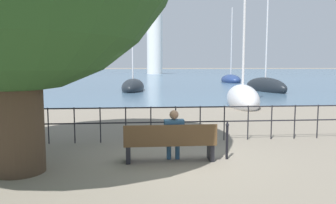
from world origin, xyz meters
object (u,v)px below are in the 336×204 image
at_px(seated_person_left, 174,133).
at_px(closed_umbrella, 227,138).
at_px(park_bench, 170,143).
at_px(harbor_lighthouse, 155,41).
at_px(sailboat_1, 231,80).
at_px(sailboat_0, 265,86).
at_px(sailboat_3, 133,86).
at_px(sailboat_4, 4,81).
at_px(sailboat_5, 242,98).

height_order(seated_person_left, closed_umbrella, seated_person_left).
relative_size(park_bench, harbor_lighthouse, 0.10).
bearing_deg(sailboat_1, sailboat_0, -96.18).
bearing_deg(seated_person_left, sailboat_3, 93.33).
height_order(sailboat_0, sailboat_4, sailboat_0).
bearing_deg(sailboat_0, park_bench, -125.51).
height_order(closed_umbrella, sailboat_4, sailboat_4).
bearing_deg(closed_umbrella, sailboat_0, 66.19).
bearing_deg(seated_person_left, sailboat_0, 63.36).
relative_size(park_bench, sailboat_0, 0.17).
bearing_deg(harbor_lighthouse, sailboat_1, -81.62).
bearing_deg(sailboat_5, harbor_lighthouse, 99.76).
height_order(park_bench, closed_umbrella, closed_umbrella).
bearing_deg(park_bench, sailboat_1, 72.02).
distance_m(seated_person_left, harbor_lighthouse, 92.88).
height_order(sailboat_3, harbor_lighthouse, harbor_lighthouse).
bearing_deg(sailboat_1, seated_person_left, -108.81).
bearing_deg(closed_umbrella, sailboat_5, 70.23).
relative_size(sailboat_3, sailboat_5, 1.14).
relative_size(closed_umbrella, sailboat_3, 0.07).
bearing_deg(closed_umbrella, harbor_lighthouse, 88.23).
distance_m(seated_person_left, sailboat_1, 39.65).
bearing_deg(sailboat_5, sailboat_3, 126.87).
bearing_deg(sailboat_4, sailboat_5, -49.10).
bearing_deg(sailboat_5, park_bench, -106.83).
distance_m(closed_umbrella, sailboat_4, 40.64).
bearing_deg(closed_umbrella, park_bench, -176.42).
bearing_deg(park_bench, seated_person_left, 40.37).
xyz_separation_m(sailboat_3, harbor_lighthouse, (5.45, 69.61, 9.59)).
bearing_deg(harbor_lighthouse, sailboat_3, -94.48).
xyz_separation_m(closed_umbrella, sailboat_1, (10.89, 37.73, -0.15)).
relative_size(sailboat_0, sailboat_4, 1.41).
xyz_separation_m(closed_umbrella, sailboat_5, (3.79, 10.55, -0.11)).
height_order(seated_person_left, sailboat_5, sailboat_5).
bearing_deg(sailboat_1, sailboat_4, -177.37).
xyz_separation_m(sailboat_3, sailboat_5, (6.40, -12.15, 0.02)).
distance_m(sailboat_0, sailboat_4, 32.03).
bearing_deg(sailboat_0, closed_umbrella, -122.57).
bearing_deg(sailboat_0, sailboat_1, 76.00).
bearing_deg(sailboat_3, sailboat_5, -56.79).
distance_m(sailboat_1, harbor_lighthouse, 56.00).
height_order(closed_umbrella, sailboat_0, sailboat_0).
relative_size(park_bench, sailboat_5, 0.19).
distance_m(seated_person_left, sailboat_3, 22.75).
bearing_deg(closed_umbrella, sailboat_1, 73.90).
bearing_deg(park_bench, sailboat_0, 63.24).
xyz_separation_m(closed_umbrella, harbor_lighthouse, (2.85, 92.31, 9.46)).
distance_m(sailboat_1, sailboat_4, 30.07).
bearing_deg(seated_person_left, sailboat_4, 116.45).
distance_m(closed_umbrella, sailboat_1, 39.27).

